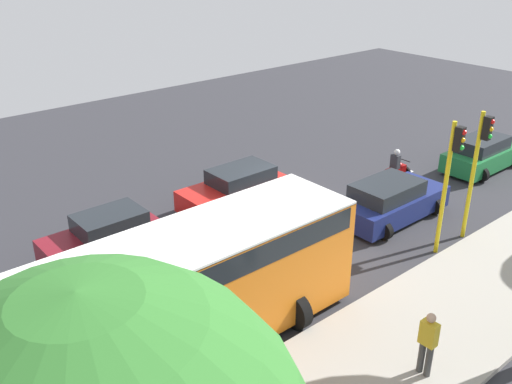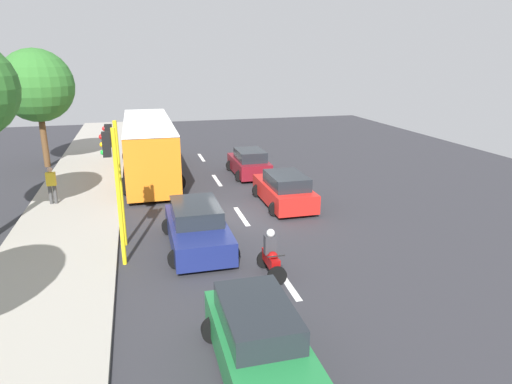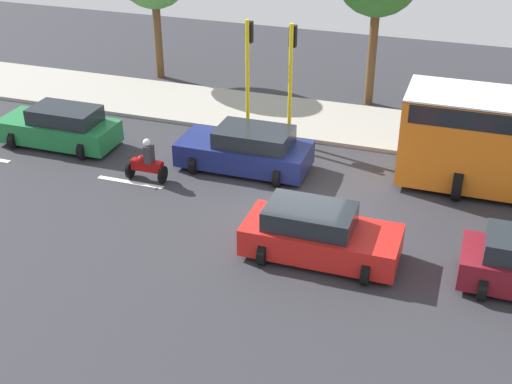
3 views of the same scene
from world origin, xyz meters
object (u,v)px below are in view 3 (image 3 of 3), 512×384
at_px(car_red, 319,235).
at_px(traffic_light_midblock, 248,62).
at_px(car_dark_blue, 246,150).
at_px(car_green, 60,127).
at_px(traffic_light_corner, 291,67).
at_px(motorcycle, 147,163).
at_px(pedestrian_near_signal, 445,103).

xyz_separation_m(car_red, traffic_light_midblock, (7.09, 4.51, 2.22)).
bearing_deg(car_dark_blue, traffic_light_midblock, 17.66).
relative_size(car_dark_blue, car_green, 1.03).
bearing_deg(car_red, traffic_light_midblock, 32.43).
height_order(car_green, traffic_light_corner, traffic_light_corner).
relative_size(motorcycle, traffic_light_corner, 0.34).
height_order(car_dark_blue, car_red, same).
relative_size(pedestrian_near_signal, traffic_light_corner, 0.38).
bearing_deg(car_green, motorcycle, -109.50).
bearing_deg(pedestrian_near_signal, car_red, 166.51).
bearing_deg(pedestrian_near_signal, car_dark_blue, 133.02).
bearing_deg(car_red, car_green, 69.24).
bearing_deg(car_red, traffic_light_corner, 22.11).
bearing_deg(car_red, car_dark_blue, 39.41).
height_order(car_dark_blue, pedestrian_near_signal, pedestrian_near_signal).
bearing_deg(motorcycle, car_red, -111.57).
xyz_separation_m(car_red, motorcycle, (2.58, 6.53, -0.07)).
bearing_deg(car_dark_blue, car_green, 93.04).
relative_size(car_dark_blue, car_red, 1.06).
bearing_deg(motorcycle, car_dark_blue, -56.51).
distance_m(car_red, traffic_light_corner, 7.97).
xyz_separation_m(car_dark_blue, pedestrian_near_signal, (5.70, -6.11, 0.35)).
xyz_separation_m(traffic_light_corner, traffic_light_midblock, (0.00, 1.63, 0.00)).
bearing_deg(motorcycle, traffic_light_corner, -38.93).
bearing_deg(car_red, motorcycle, 68.43).
distance_m(motorcycle, traffic_light_corner, 6.23).
xyz_separation_m(car_green, pedestrian_near_signal, (6.08, -13.23, 0.35)).
relative_size(car_red, pedestrian_near_signal, 2.53).
distance_m(car_green, traffic_light_midblock, 7.31).
distance_m(car_red, traffic_light_midblock, 8.69).
xyz_separation_m(car_green, traffic_light_midblock, (3.00, -6.29, 2.22)).
bearing_deg(car_red, pedestrian_near_signal, -13.49).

